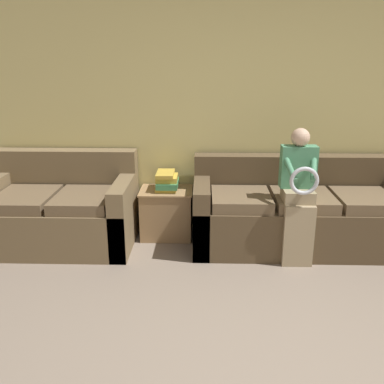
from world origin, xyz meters
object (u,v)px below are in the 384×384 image
object	(u,v)px
couch_side	(61,212)
child_left_seated	(299,191)
book_stack	(167,181)
side_shelf	(167,212)
couch_main	(299,214)

from	to	relation	value
couch_side	child_left_seated	bearing A→B (deg)	-7.96
child_left_seated	book_stack	xyz separation A→B (m)	(-1.25, 0.54, -0.07)
child_left_seated	couch_side	bearing A→B (deg)	172.04
couch_side	side_shelf	size ratio (longest dim) A/B	2.71
couch_main	child_left_seated	bearing A→B (deg)	-106.06
couch_main	book_stack	world-z (taller)	couch_main
couch_main	couch_side	world-z (taller)	couch_side
couch_side	book_stack	size ratio (longest dim) A/B	4.63
child_left_seated	book_stack	bearing A→B (deg)	156.75
side_shelf	book_stack	bearing A→B (deg)	53.38
side_shelf	book_stack	xyz separation A→B (m)	(0.01, 0.01, 0.34)
side_shelf	book_stack	world-z (taller)	book_stack
side_shelf	child_left_seated	bearing A→B (deg)	-22.80
side_shelf	couch_side	bearing A→B (deg)	-169.18
child_left_seated	side_shelf	bearing A→B (deg)	157.20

